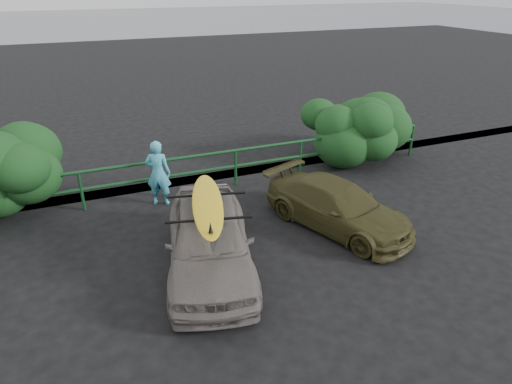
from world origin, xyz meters
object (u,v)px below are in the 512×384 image
sedan (209,239)px  olive_vehicle (338,206)px  surfboard (207,204)px  guardrail (200,172)px  man (158,173)px

sedan → olive_vehicle: size_ratio=1.09×
olive_vehicle → surfboard: (-3.19, -0.52, 0.92)m
sedan → surfboard: 0.77m
guardrail → man: 1.27m
guardrail → olive_vehicle: (2.32, -3.12, 0.01)m
guardrail → surfboard: (-0.87, -3.64, 0.93)m
guardrail → sedan: (-0.87, -3.64, 0.16)m
sedan → surfboard: bearing=118.2°
guardrail → olive_vehicle: bearing=-53.4°
sedan → man: 3.28m
sedan → guardrail: bearing=90.7°
man → guardrail: bearing=-137.8°
guardrail → sedan: bearing=-103.5°
guardrail → olive_vehicle: olive_vehicle is taller
sedan → olive_vehicle: bearing=23.4°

